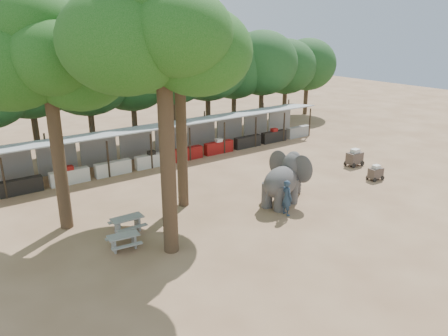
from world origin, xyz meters
TOP-DOWN VIEW (x-y plane):
  - ground at (0.00, 0.00)m, footprint 100.00×100.00m
  - vendor_stalls at (-0.00, 13.84)m, footprint 28.00×2.99m
  - yard_tree_left at (-9.13, 7.19)m, footprint 7.10×6.90m
  - yard_tree_center at (-6.13, 2.19)m, footprint 7.10×6.90m
  - yard_tree_back at (-3.13, 6.19)m, footprint 7.10×6.90m
  - backdrop_trees at (0.00, 19.00)m, footprint 46.46×5.95m
  - elephant at (1.67, 3.05)m, footprint 3.68×2.69m
  - handler at (0.65, 1.79)m, footprint 0.53×0.73m
  - picnic_table_near at (-7.63, 3.34)m, footprint 1.48×1.36m
  - picnic_table_far at (-6.81, 4.78)m, footprint 1.52×1.37m
  - cart_front at (8.88, 2.35)m, footprint 1.04×0.73m
  - cart_back at (10.10, 4.96)m, footprint 1.24×0.83m

SIDE VIEW (x-z plane):
  - ground at x=0.00m, z-range 0.00..0.00m
  - picnic_table_near at x=-7.63m, z-range 0.10..0.78m
  - cart_front at x=8.88m, z-range -0.01..0.96m
  - picnic_table_far at x=-6.81m, z-range 0.11..0.86m
  - cart_back at x=10.10m, z-range -0.01..1.19m
  - handler at x=0.65m, z-range 0.00..1.89m
  - vendor_stalls at x=0.00m, z-range -0.22..2.58m
  - elephant at x=1.67m, z-range 0.00..2.73m
  - backdrop_trees at x=0.00m, z-range 1.35..9.68m
  - yard_tree_left at x=-9.13m, z-range 2.69..13.71m
  - yard_tree_back at x=-3.13m, z-range 2.86..14.22m
  - yard_tree_center at x=-6.13m, z-range 3.19..15.23m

